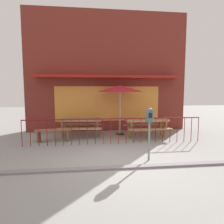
# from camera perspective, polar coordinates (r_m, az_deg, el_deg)

# --- Properties ---
(ground) EXTENTS (40.00, 40.00, 0.00)m
(ground) POSITION_cam_1_polar(r_m,az_deg,el_deg) (5.73, 3.39, -14.18)
(ground) COLOR gray
(pub_storefront) EXTENTS (7.91, 1.24, 5.84)m
(pub_storefront) POSITION_cam_1_polar(r_m,az_deg,el_deg) (10.11, -1.34, 11.27)
(pub_storefront) COLOR #43241F
(pub_storefront) RESTS_ON ground
(patio_fence_front) EXTENTS (6.67, 0.04, 0.97)m
(patio_fence_front) POSITION_cam_1_polar(r_m,az_deg,el_deg) (7.42, 0.75, -4.15)
(patio_fence_front) COLOR maroon
(patio_fence_front) RESTS_ON ground
(picnic_table_left) EXTENTS (1.87, 1.46, 0.79)m
(picnic_table_left) POSITION_cam_1_polar(r_m,az_deg,el_deg) (8.74, -8.99, -3.00)
(picnic_table_left) COLOR #946B4F
(picnic_table_left) RESTS_ON ground
(picnic_table_right) EXTENTS (1.81, 1.38, 0.79)m
(picnic_table_right) POSITION_cam_1_polar(r_m,az_deg,el_deg) (8.66, 9.85, -3.11)
(picnic_table_right) COLOR #A07E4A
(picnic_table_right) RESTS_ON ground
(patio_umbrella) EXTENTS (2.12, 2.12, 2.22)m
(patio_umbrella) POSITION_cam_1_polar(r_m,az_deg,el_deg) (8.90, 2.35, 6.61)
(patio_umbrella) COLOR #202327
(patio_umbrella) RESTS_ON ground
(patio_bench) EXTENTS (1.42, 0.43, 0.48)m
(patio_bench) POSITION_cam_1_polar(r_m,az_deg,el_deg) (8.17, -16.37, -5.67)
(patio_bench) COLOR brown
(patio_bench) RESTS_ON ground
(parking_meter_near) EXTENTS (0.18, 0.17, 1.51)m
(parking_meter_near) POSITION_cam_1_polar(r_m,az_deg,el_deg) (5.68, 10.70, -2.28)
(parking_meter_near) COLOR slate
(parking_meter_near) RESTS_ON ground
(curb_edge) EXTENTS (11.07, 0.20, 0.11)m
(curb_edge) POSITION_cam_1_polar(r_m,az_deg,el_deg) (5.33, 4.24, -15.78)
(curb_edge) COLOR gray
(curb_edge) RESTS_ON ground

